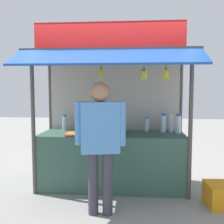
% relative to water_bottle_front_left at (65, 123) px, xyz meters
% --- Properties ---
extents(ground_plane, '(20.00, 20.00, 0.00)m').
position_rel_water_bottle_front_left_xyz_m(ground_plane, '(0.85, -0.26, -1.02)').
color(ground_plane, gray).
extents(stall_counter, '(2.32, 0.74, 0.89)m').
position_rel_water_bottle_front_left_xyz_m(stall_counter, '(0.85, -0.26, -0.57)').
color(stall_counter, '#385B4C').
rests_on(stall_counter, ground).
extents(stall_structure, '(2.52, 1.57, 2.52)m').
position_rel_water_bottle_front_left_xyz_m(stall_structure, '(0.85, -0.17, 0.52)').
color(stall_structure, '#4C4742').
rests_on(stall_structure, ground).
extents(water_bottle_front_left, '(0.08, 0.08, 0.28)m').
position_rel_water_bottle_front_left_xyz_m(water_bottle_front_left, '(0.00, 0.00, 0.00)').
color(water_bottle_front_left, silver).
rests_on(water_bottle_front_left, stall_counter).
extents(water_bottle_mid_left, '(0.09, 0.09, 0.32)m').
position_rel_water_bottle_front_left_xyz_m(water_bottle_mid_left, '(1.69, -0.05, 0.02)').
color(water_bottle_mid_left, silver).
rests_on(water_bottle_mid_left, stall_counter).
extents(water_bottle_mid_right, '(0.09, 0.09, 0.32)m').
position_rel_water_bottle_front_left_xyz_m(water_bottle_mid_right, '(1.92, -0.13, 0.02)').
color(water_bottle_mid_right, silver).
rests_on(water_bottle_mid_right, stall_counter).
extents(water_bottle_front_right, '(0.07, 0.07, 0.24)m').
position_rel_water_bottle_front_left_xyz_m(water_bottle_front_right, '(1.42, 0.02, -0.02)').
color(water_bottle_front_right, silver).
rests_on(water_bottle_front_right, stall_counter).
extents(water_bottle_rear_center, '(0.08, 0.08, 0.29)m').
position_rel_water_bottle_front_left_xyz_m(water_bottle_rear_center, '(1.81, -0.03, 0.01)').
color(water_bottle_rear_center, silver).
rests_on(water_bottle_rear_center, stall_counter).
extents(magazine_stack_center, '(0.26, 0.27, 0.06)m').
position_rel_water_bottle_front_left_xyz_m(magazine_stack_center, '(0.94, -0.44, -0.10)').
color(magazine_stack_center, green).
rests_on(magazine_stack_center, stall_counter).
extents(magazine_stack_far_left, '(0.25, 0.32, 0.04)m').
position_rel_water_bottle_front_left_xyz_m(magazine_stack_far_left, '(0.27, -0.46, -0.11)').
color(magazine_stack_far_left, blue).
rests_on(magazine_stack_far_left, stall_counter).
extents(banana_bunch_inner_right, '(0.10, 0.10, 0.31)m').
position_rel_water_bottle_front_left_xyz_m(banana_bunch_inner_right, '(1.64, -0.73, 0.79)').
color(banana_bunch_inner_right, '#332D23').
extents(banana_bunch_leftmost, '(0.10, 0.10, 0.29)m').
position_rel_water_bottle_front_left_xyz_m(banana_bunch_leftmost, '(0.73, -0.73, 0.81)').
color(banana_bunch_leftmost, '#332D23').
extents(banana_bunch_rightmost, '(0.10, 0.10, 0.31)m').
position_rel_water_bottle_front_left_xyz_m(banana_bunch_rightmost, '(1.33, -0.73, 0.79)').
color(banana_bunch_rightmost, '#332D23').
extents(vendor_person, '(0.64, 0.29, 1.69)m').
position_rel_water_bottle_front_left_xyz_m(vendor_person, '(0.78, -1.21, 0.00)').
color(vendor_person, '#383842').
rests_on(vendor_person, ground).
extents(plastic_crate, '(0.46, 0.46, 0.31)m').
position_rel_water_bottle_front_left_xyz_m(plastic_crate, '(2.42, -0.83, -0.86)').
color(plastic_crate, orange).
rests_on(plastic_crate, ground).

